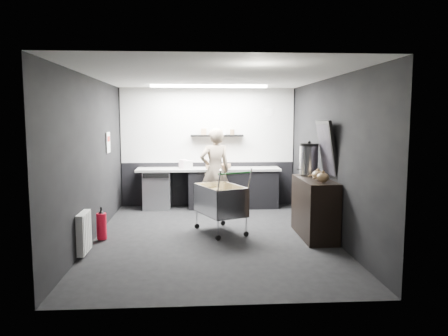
{
  "coord_description": "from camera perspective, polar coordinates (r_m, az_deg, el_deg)",
  "views": [
    {
      "loc": [
        -0.29,
        -7.29,
        2.04
      ],
      "look_at": [
        0.22,
        0.4,
        1.14
      ],
      "focal_mm": 35.0,
      "sensor_mm": 36.0,
      "label": 1
    }
  ],
  "objects": [
    {
      "name": "poster_red_band",
      "position": [
        8.76,
        -14.87,
        3.7
      ],
      "size": [
        0.02,
        0.22,
        0.1
      ],
      "primitive_type": "cube",
      "color": "red",
      "rests_on": "poster"
    },
    {
      "name": "ceiling_strip",
      "position": [
        9.17,
        -1.97,
        10.61
      ],
      "size": [
        2.4,
        0.2,
        0.04
      ],
      "primitive_type": "cube",
      "color": "white",
      "rests_on": "ceiling"
    },
    {
      "name": "floating_shelf",
      "position": [
        9.93,
        -0.93,
        4.25
      ],
      "size": [
        1.2,
        0.22,
        0.04
      ],
      "primitive_type": "cube",
      "color": "black",
      "rests_on": "wall_back"
    },
    {
      "name": "sideboard",
      "position": [
        7.64,
        11.77,
        -4.13
      ],
      "size": [
        0.57,
        1.33,
        1.99
      ],
      "color": "black",
      "rests_on": "floor"
    },
    {
      "name": "radiator",
      "position": [
        6.81,
        -17.83,
        -8.03
      ],
      "size": [
        0.1,
        0.5,
        0.6
      ],
      "primitive_type": "cube",
      "color": "white",
      "rests_on": "wall_left"
    },
    {
      "name": "wall_clock",
      "position": [
        10.15,
        5.87,
        7.26
      ],
      "size": [
        0.2,
        0.03,
        0.2
      ],
      "primitive_type": "cylinder",
      "rotation": [
        1.57,
        0.0,
        0.0
      ],
      "color": "white",
      "rests_on": "wall_back"
    },
    {
      "name": "ceiling",
      "position": [
        7.32,
        -1.51,
        11.83
      ],
      "size": [
        5.5,
        5.5,
        0.0
      ],
      "primitive_type": "plane",
      "rotation": [
        3.14,
        0.0,
        0.0
      ],
      "color": "silver",
      "rests_on": "wall_back"
    },
    {
      "name": "person",
      "position": [
        9.34,
        -1.19,
        -0.31
      ],
      "size": [
        0.74,
        0.57,
        1.81
      ],
      "primitive_type": "imported",
      "rotation": [
        0.0,
        0.0,
        3.38
      ],
      "color": "#C2B399",
      "rests_on": "floor"
    },
    {
      "name": "floor",
      "position": [
        7.58,
        -1.45,
        -8.96
      ],
      "size": [
        5.5,
        5.5,
        0.0
      ],
      "primitive_type": "plane",
      "color": "black",
      "rests_on": "ground"
    },
    {
      "name": "wall_right",
      "position": [
        7.67,
        13.63,
        1.32
      ],
      "size": [
        0.0,
        5.5,
        5.5
      ],
      "primitive_type": "plane",
      "rotation": [
        1.57,
        0.0,
        -1.57
      ],
      "color": "black",
      "rests_on": "floor"
    },
    {
      "name": "fire_extinguisher",
      "position": [
        7.55,
        -15.7,
        -7.21
      ],
      "size": [
        0.16,
        0.16,
        0.54
      ],
      "color": "red",
      "rests_on": "floor"
    },
    {
      "name": "wall_left",
      "position": [
        7.52,
        -16.89,
        1.11
      ],
      "size": [
        0.0,
        5.5,
        5.5
      ],
      "primitive_type": "plane",
      "rotation": [
        1.57,
        0.0,
        1.57
      ],
      "color": "black",
      "rests_on": "floor"
    },
    {
      "name": "shopping_cart",
      "position": [
        7.72,
        -0.48,
        -4.49
      ],
      "size": [
        1.0,
        1.27,
        1.14
      ],
      "color": "silver",
      "rests_on": "floor"
    },
    {
      "name": "kitchen_wall_panel",
      "position": [
        10.03,
        -2.11,
        5.59
      ],
      "size": [
        3.95,
        0.02,
        1.7
      ],
      "primitive_type": "cube",
      "color": "silver",
      "rests_on": "wall_back"
    },
    {
      "name": "cardboard_box",
      "position": [
        9.73,
        -0.73,
        0.23
      ],
      "size": [
        0.57,
        0.5,
        0.1
      ],
      "primitive_type": "cube",
      "rotation": [
        0.0,
        0.0,
        -0.34
      ],
      "color": "#A17A55",
      "rests_on": "prep_counter"
    },
    {
      "name": "white_container",
      "position": [
        9.72,
        -4.7,
        0.43
      ],
      "size": [
        0.2,
        0.16,
        0.18
      ],
      "primitive_type": "cube",
      "rotation": [
        0.0,
        0.0,
        -0.01
      ],
      "color": "white",
      "rests_on": "prep_counter"
    },
    {
      "name": "wall_back",
      "position": [
        10.07,
        -2.1,
        2.74
      ],
      "size": [
        5.5,
        0.0,
        5.5
      ],
      "primitive_type": "plane",
      "rotation": [
        1.57,
        0.0,
        0.0
      ],
      "color": "black",
      "rests_on": "floor"
    },
    {
      "name": "wall_front",
      "position": [
        4.6,
        -0.11,
        -1.98
      ],
      "size": [
        5.5,
        0.0,
        5.5
      ],
      "primitive_type": "plane",
      "rotation": [
        -1.57,
        0.0,
        0.0
      ],
      "color": "black",
      "rests_on": "floor"
    },
    {
      "name": "dado_panel",
      "position": [
        10.14,
        -2.08,
        -2.06
      ],
      "size": [
        3.95,
        0.02,
        1.0
      ],
      "primitive_type": "cube",
      "color": "black",
      "rests_on": "wall_back"
    },
    {
      "name": "poster",
      "position": [
        8.77,
        -14.89,
        3.24
      ],
      "size": [
        0.02,
        0.3,
        0.4
      ],
      "primitive_type": "cube",
      "color": "white",
      "rests_on": "wall_left"
    },
    {
      "name": "pink_tub",
      "position": [
        9.77,
        -5.34,
        0.52
      ],
      "size": [
        0.2,
        0.2,
        0.2
      ],
      "primitive_type": "cylinder",
      "color": "white",
      "rests_on": "prep_counter"
    },
    {
      "name": "prep_counter",
      "position": [
        9.85,
        -1.24,
        -2.58
      ],
      "size": [
        3.2,
        0.61,
        0.9
      ],
      "color": "black",
      "rests_on": "floor"
    }
  ]
}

